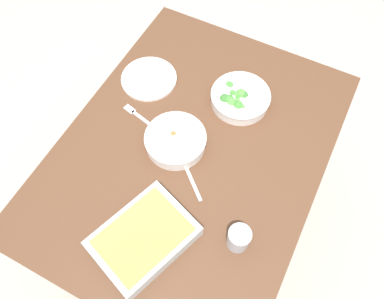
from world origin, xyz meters
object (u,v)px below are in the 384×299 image
Objects in this scene: drink_cup at (239,239)px; spoon_by_stew at (188,172)px; side_plate at (149,79)px; stew_bowl at (176,140)px; fork_on_table at (140,117)px; baking_dish at (144,238)px; broccoli_bowl at (240,98)px.

drink_cup is 0.29m from spoon_by_stew.
drink_cup is at bearing 52.81° from side_plate.
drink_cup is 0.39× the size of side_plate.
fork_on_table is at bearing -103.48° from stew_bowl.
baking_dish is 2.02× the size of fork_on_table.
fork_on_table is at bearing -147.02° from baking_dish.
broccoli_bowl is at bearing 99.55° from side_plate.
stew_bowl is at bearing 47.87° from side_plate.
stew_bowl is 0.36m from baking_dish.
drink_cup reaches higher than spoon_by_stew.
fork_on_table is (-0.27, -0.52, -0.04)m from drink_cup.
broccoli_bowl is 1.03× the size of side_plate.
broccoli_bowl is 1.28× the size of fork_on_table.
baking_dish is at bearing 32.98° from fork_on_table.
stew_bowl is 2.59× the size of drink_cup.
fork_on_table is (0.23, -0.30, -0.03)m from broccoli_bowl.
stew_bowl is 0.41m from drink_cup.
drink_cup is at bearing 56.68° from stew_bowl.
spoon_by_stew is at bearing 48.95° from stew_bowl.
stew_bowl is 0.32m from side_plate.
spoon_by_stew is (-0.27, 0.01, -0.03)m from baking_dish.
baking_dish is 2.47× the size of spoon_by_stew.
broccoli_bowl is 0.36m from spoon_by_stew.
drink_cup reaches higher than broccoli_bowl.
stew_bowl and baking_dish have the same top height.
spoon_by_stew is at bearing -5.54° from broccoli_bowl.
stew_bowl is at bearing -24.65° from broccoli_bowl.
drink_cup reaches higher than stew_bowl.
baking_dish is 0.47m from fork_on_table.
drink_cup is 0.48× the size of fork_on_table.
baking_dish is at bearing 12.72° from stew_bowl.
side_plate is 0.18m from fork_on_table.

